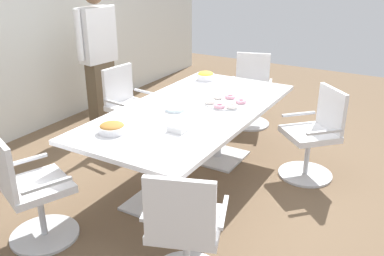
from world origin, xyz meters
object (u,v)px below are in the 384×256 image
at_px(office_chair_2, 251,94).
at_px(office_chair_0, 185,235).
at_px(office_chair_4, 31,195).
at_px(plate_stack, 175,109).
at_px(conference_table, 192,121).
at_px(office_chair_3, 129,111).
at_px(office_chair_1, 314,138).
at_px(person_standing_1, 99,55).
at_px(napkin_pile, 178,128).
at_px(donut_platter, 225,102).
at_px(snack_bowl_chips_yellow, 206,76).
at_px(snack_bowl_pretzels, 112,128).

bearing_deg(office_chair_2, office_chair_0, 88.11).
height_order(office_chair_4, plate_stack, office_chair_4).
distance_m(conference_table, office_chair_0, 1.49).
bearing_deg(office_chair_2, conference_table, 76.50).
relative_size(office_chair_3, plate_stack, 4.84).
xyz_separation_m(office_chair_1, person_standing_1, (-0.01, 2.75, 0.52)).
bearing_deg(office_chair_1, napkin_pile, 99.74).
relative_size(office_chair_2, donut_platter, 2.24).
xyz_separation_m(office_chair_2, napkin_pile, (-2.22, -0.28, 0.37)).
xyz_separation_m(donut_platter, napkin_pile, (-0.79, 0.04, 0.01)).
xyz_separation_m(office_chair_0, office_chair_2, (2.99, 0.81, 0.00)).
bearing_deg(donut_platter, office_chair_3, 85.21).
bearing_deg(conference_table, snack_bowl_chips_yellow, 21.28).
xyz_separation_m(person_standing_1, plate_stack, (-0.79, -1.64, -0.16)).
bearing_deg(donut_platter, office_chair_1, -62.69).
bearing_deg(plate_stack, conference_table, -41.16).
distance_m(conference_table, snack_bowl_chips_yellow, 1.00).
height_order(snack_bowl_chips_yellow, napkin_pile, snack_bowl_chips_yellow).
bearing_deg(donut_platter, snack_bowl_chips_yellow, 41.41).
xyz_separation_m(office_chair_0, snack_bowl_pretzels, (0.47, 0.98, 0.39)).
bearing_deg(snack_bowl_chips_yellow, office_chair_0, -154.36).
distance_m(conference_table, plate_stack, 0.22).
bearing_deg(conference_table, office_chair_2, 3.56).
bearing_deg(office_chair_0, donut_platter, 87.03).
bearing_deg(office_chair_0, office_chair_2, 84.80).
relative_size(office_chair_2, snack_bowl_pretzels, 4.05).
xyz_separation_m(office_chair_3, office_chair_4, (-1.84, -0.51, 0.00)).
relative_size(office_chair_4, snack_bowl_chips_yellow, 4.48).
bearing_deg(snack_bowl_pretzels, office_chair_0, -115.68).
xyz_separation_m(office_chair_0, napkin_pile, (0.78, 0.53, 0.37)).
bearing_deg(conference_table, office_chair_3, 70.54).
bearing_deg(napkin_pile, person_standing_1, 58.25).
height_order(office_chair_3, snack_bowl_pretzels, office_chair_3).
distance_m(office_chair_2, person_standing_1, 2.00).
xyz_separation_m(office_chair_4, donut_platter, (1.74, -0.78, 0.36)).
relative_size(office_chair_3, office_chair_4, 1.00).
bearing_deg(office_chair_2, person_standing_1, 15.06).
height_order(conference_table, office_chair_3, office_chair_3).
relative_size(conference_table, snack_bowl_chips_yellow, 11.80).
bearing_deg(office_chair_4, person_standing_1, 140.32).
relative_size(office_chair_0, napkin_pile, 6.21).
bearing_deg(donut_platter, plate_stack, 140.86).
relative_size(office_chair_1, snack_bowl_pretzels, 4.05).
distance_m(conference_table, snack_bowl_pretzels, 0.89).
xyz_separation_m(office_chair_3, snack_bowl_pretzels, (-1.21, -0.81, 0.39)).
height_order(office_chair_3, napkin_pile, office_chair_3).
bearing_deg(snack_bowl_pretzels, conference_table, -18.07).
bearing_deg(office_chair_0, snack_bowl_pretzels, 133.94).
xyz_separation_m(person_standing_1, snack_bowl_chips_yellow, (0.26, -1.38, -0.13)).
bearing_deg(plate_stack, office_chair_3, 62.49).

